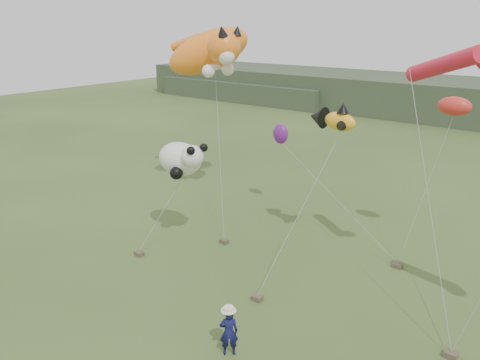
{
  "coord_description": "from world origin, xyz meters",
  "views": [
    {
      "loc": [
        8.6,
        -9.46,
        9.94
      ],
      "look_at": [
        -1.11,
        3.0,
        4.6
      ],
      "focal_mm": 35.0,
      "sensor_mm": 36.0,
      "label": 1
    }
  ],
  "objects": [
    {
      "name": "headland",
      "position": [
        -3.11,
        44.69,
        1.92
      ],
      "size": [
        90.0,
        13.0,
        4.0
      ],
      "color": "#2D3D28",
      "rests_on": "ground"
    },
    {
      "name": "sandbag_anchors",
      "position": [
        -0.34,
        4.85,
        0.1
      ],
      "size": [
        13.29,
        6.38,
        0.2
      ],
      "color": "brown",
      "rests_on": "ground"
    },
    {
      "name": "fish_kite",
      "position": [
        -0.36,
        8.35,
        6.06
      ],
      "size": [
        2.43,
        1.63,
        1.25
      ],
      "color": "#FFAF20",
      "rests_on": "ground"
    },
    {
      "name": "cat_kite",
      "position": [
        -9.02,
        10.59,
        8.43
      ],
      "size": [
        6.29,
        4.96,
        3.71
      ],
      "color": "orange",
      "rests_on": "ground"
    },
    {
      "name": "festival_attendant",
      "position": [
        0.8,
        -0.02,
        0.81
      ],
      "size": [
        0.7,
        0.68,
        1.62
      ],
      "primitive_type": "imported",
      "rotation": [
        0.0,
        0.0,
        3.87
      ],
      "color": "#121244",
      "rests_on": "ground"
    },
    {
      "name": "misc_kites",
      "position": [
        0.41,
        11.18,
        5.72
      ],
      "size": [
        9.59,
        0.79,
        3.3
      ],
      "color": "red",
      "rests_on": "ground"
    },
    {
      "name": "panda_kite",
      "position": [
        -6.04,
        5.03,
        4.05
      ],
      "size": [
        2.7,
        1.75,
        1.68
      ],
      "color": "white",
      "rests_on": "ground"
    },
    {
      "name": "ground",
      "position": [
        0.0,
        0.0,
        0.0
      ],
      "size": [
        120.0,
        120.0,
        0.0
      ],
      "primitive_type": "plane",
      "color": "#385123",
      "rests_on": "ground"
    }
  ]
}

